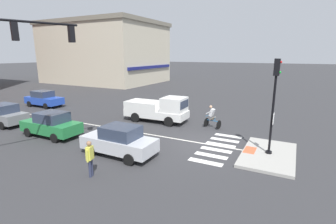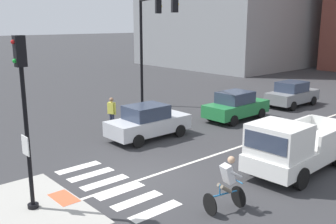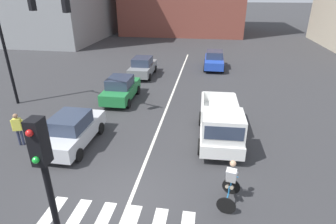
% 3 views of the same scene
% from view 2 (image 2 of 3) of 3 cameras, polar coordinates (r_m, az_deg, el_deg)
% --- Properties ---
extents(ground_plane, '(300.00, 300.00, 0.00)m').
position_cam_2_polar(ground_plane, '(14.11, -4.55, -9.73)').
color(ground_plane, '#333335').
extents(traffic_island, '(4.63, 2.65, 0.15)m').
position_cam_2_polar(traffic_island, '(12.39, -19.24, -13.49)').
color(traffic_island, '#A3A099').
rests_on(traffic_island, ground).
extents(tactile_pad_front, '(1.10, 0.60, 0.01)m').
position_cam_2_polar(tactile_pad_front, '(12.70, -15.13, -12.12)').
color(tactile_pad_front, '#DB5B38').
rests_on(tactile_pad_front, traffic_island).
extents(signal_pole, '(0.44, 0.38, 4.99)m').
position_cam_2_polar(signal_pole, '(11.39, -20.44, 0.50)').
color(signal_pole, black).
rests_on(signal_pole, traffic_island).
extents(crosswalk_stripe_a, '(0.44, 1.80, 0.01)m').
position_cam_2_polar(crosswalk_stripe_a, '(15.42, -13.07, -7.99)').
color(crosswalk_stripe_a, silver).
rests_on(crosswalk_stripe_a, ground).
extents(crosswalk_stripe_b, '(0.44, 1.80, 0.01)m').
position_cam_2_polar(crosswalk_stripe_b, '(14.66, -11.29, -9.04)').
color(crosswalk_stripe_b, silver).
rests_on(crosswalk_stripe_b, ground).
extents(crosswalk_stripe_c, '(0.44, 1.80, 0.01)m').
position_cam_2_polar(crosswalk_stripe_c, '(13.91, -9.31, -10.20)').
color(crosswalk_stripe_c, silver).
rests_on(crosswalk_stripe_c, ground).
extents(crosswalk_stripe_d, '(0.44, 1.80, 0.01)m').
position_cam_2_polar(crosswalk_stripe_d, '(13.19, -7.09, -11.47)').
color(crosswalk_stripe_d, silver).
rests_on(crosswalk_stripe_d, ground).
extents(crosswalk_stripe_e, '(0.44, 1.80, 0.01)m').
position_cam_2_polar(crosswalk_stripe_e, '(12.50, -4.60, -12.86)').
color(crosswalk_stripe_e, silver).
rests_on(crosswalk_stripe_e, ground).
extents(crosswalk_stripe_f, '(0.44, 1.80, 0.01)m').
position_cam_2_polar(crosswalk_stripe_f, '(11.85, -1.79, -14.39)').
color(crosswalk_stripe_f, silver).
rests_on(crosswalk_stripe_f, ground).
extents(lane_centre_line, '(0.14, 28.00, 0.01)m').
position_cam_2_polar(lane_centre_line, '(21.22, 17.86, -2.42)').
color(lane_centre_line, silver).
rests_on(lane_centre_line, ground).
extents(traffic_light_mast, '(5.97, 2.43, 7.03)m').
position_cam_2_polar(traffic_light_mast, '(23.62, -2.63, 11.83)').
color(traffic_light_mast, black).
rests_on(traffic_light_mast, ground).
extents(car_green_westbound_far, '(1.88, 4.12, 1.64)m').
position_cam_2_polar(car_green_westbound_far, '(22.33, 10.01, 0.91)').
color(car_green_westbound_far, '#237A3D').
rests_on(car_green_westbound_far, ground).
extents(car_grey_westbound_distant, '(1.87, 4.11, 1.64)m').
position_cam_2_polar(car_grey_westbound_distant, '(26.90, 17.88, 2.55)').
color(car_grey_westbound_distant, slate).
rests_on(car_grey_westbound_distant, ground).
extents(car_silver_westbound_near, '(1.86, 4.11, 1.64)m').
position_cam_2_polar(car_silver_westbound_near, '(18.49, -2.96, -1.46)').
color(car_silver_westbound_near, silver).
rests_on(car_silver_westbound_near, ground).
extents(pickup_truck_white_eastbound_mid, '(2.19, 5.16, 2.08)m').
position_cam_2_polar(pickup_truck_white_eastbound_mid, '(14.94, 18.14, -5.05)').
color(pickup_truck_white_eastbound_mid, white).
rests_on(pickup_truck_white_eastbound_mid, ground).
extents(cyclist, '(0.88, 1.21, 1.68)m').
position_cam_2_polar(cyclist, '(11.64, 8.68, -10.34)').
color(cyclist, black).
rests_on(cyclist, ground).
extents(pedestrian_at_curb_left, '(0.53, 0.32, 1.67)m').
position_cam_2_polar(pedestrian_at_curb_left, '(20.25, -8.32, 0.21)').
color(pedestrian_at_curb_left, '#2D334C').
rests_on(pedestrian_at_curb_left, ground).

